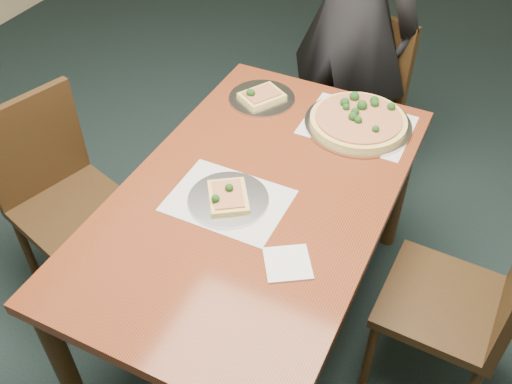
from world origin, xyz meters
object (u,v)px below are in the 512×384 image
at_px(pizza_pan, 358,120).
at_px(dining_table, 256,211).
at_px(slice_plate_near, 228,198).
at_px(slice_plate_far, 261,97).
at_px(diner, 353,14).
at_px(chair_far, 356,95).
at_px(chair_right, 471,300).
at_px(chair_left, 59,190).

bearing_deg(pizza_pan, dining_table, -110.06).
height_order(slice_plate_near, slice_plate_far, same).
height_order(diner, slice_plate_far, diner).
relative_size(dining_table, slice_plate_near, 5.36).
distance_m(chair_far, diner, 0.40).
height_order(chair_right, slice_plate_near, chair_right).
height_order(chair_far, chair_right, same).
bearing_deg(chair_far, slice_plate_far, -95.97).
height_order(dining_table, chair_left, chair_left).
xyz_separation_m(chair_far, chair_right, (0.76, -1.03, 0.00)).
bearing_deg(chair_left, diner, -15.35).
bearing_deg(chair_right, diner, -140.19).
xyz_separation_m(dining_table, slice_plate_near, (-0.07, -0.08, 0.11)).
relative_size(chair_left, slice_plate_far, 3.25).
xyz_separation_m(chair_left, diner, (0.79, 1.27, 0.39)).
bearing_deg(diner, dining_table, 106.20).
xyz_separation_m(chair_right, slice_plate_near, (-0.85, -0.14, 0.25)).
distance_m(pizza_pan, slice_plate_near, 0.67).
relative_size(diner, pizza_pan, 4.24).
bearing_deg(dining_table, slice_plate_near, -129.41).
xyz_separation_m(diner, slice_plate_near, (-0.02, -1.23, -0.14)).
bearing_deg(pizza_pan, chair_left, -147.91).
relative_size(diner, slice_plate_far, 6.46).
bearing_deg(slice_plate_far, dining_table, -66.33).
distance_m(dining_table, slice_plate_far, 0.59).
relative_size(dining_table, diner, 0.83).
height_order(dining_table, slice_plate_far, slice_plate_far).
height_order(dining_table, diner, diner).
bearing_deg(chair_far, chair_right, -34.77).
xyz_separation_m(chair_far, slice_plate_far, (-0.26, -0.56, 0.25)).
height_order(chair_far, chair_left, same).
xyz_separation_m(chair_far, diner, (-0.08, 0.05, 0.39)).
bearing_deg(chair_right, chair_left, -81.60).
bearing_deg(slice_plate_near, chair_far, 85.19).
distance_m(chair_far, chair_right, 1.28).
relative_size(dining_table, chair_right, 1.65).
height_order(diner, slice_plate_near, diner).
xyz_separation_m(chair_far, chair_left, (-0.88, -1.21, 0.00)).
height_order(chair_far, slice_plate_near, chair_far).
distance_m(dining_table, slice_plate_near, 0.15).
height_order(chair_far, slice_plate_far, chair_far).
distance_m(chair_right, diner, 1.43).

